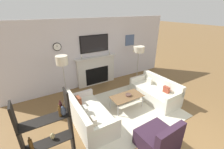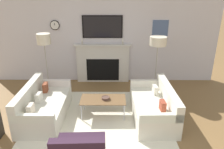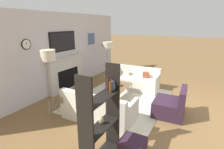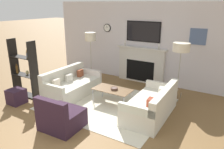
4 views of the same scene
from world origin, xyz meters
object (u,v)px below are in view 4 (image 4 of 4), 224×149
at_px(couch_left, 72,86).
at_px(floor_lamp_left, 90,37).
at_px(decorative_bowl, 114,88).
at_px(floor_lamp_right, 181,48).
at_px(coffee_table, 112,90).
at_px(shelf_unit, 24,69).
at_px(ottoman, 16,96).
at_px(armchair, 61,118).
at_px(couch_right, 152,106).

distance_m(couch_left, floor_lamp_left, 1.83).
height_order(decorative_bowl, floor_lamp_right, floor_lamp_right).
xyz_separation_m(coffee_table, shelf_unit, (-2.45, -0.85, 0.42)).
xyz_separation_m(shelf_unit, ottoman, (0.20, -0.50, -0.61)).
bearing_deg(coffee_table, armchair, -100.29).
height_order(couch_left, decorative_bowl, couch_left).
distance_m(floor_lamp_left, shelf_unit, 2.35).
height_order(couch_right, floor_lamp_left, floor_lamp_left).
distance_m(armchair, coffee_table, 1.69).
bearing_deg(floor_lamp_left, shelf_unit, -112.25).
height_order(couch_left, floor_lamp_left, floor_lamp_left).
xyz_separation_m(couch_right, coffee_table, (-1.18, 0.10, 0.12)).
relative_size(armchair, shelf_unit, 0.51).
height_order(couch_left, ottoman, couch_left).
bearing_deg(couch_right, coffee_table, 175.23).
height_order(armchair, floor_lamp_right, floor_lamp_right).
relative_size(couch_left, floor_lamp_right, 1.08).
height_order(couch_left, armchair, couch_left).
distance_m(coffee_table, floor_lamp_right, 2.16).
bearing_deg(shelf_unit, couch_left, 34.90).
bearing_deg(coffee_table, ottoman, -148.89).
distance_m(couch_left, floor_lamp_right, 3.32).
xyz_separation_m(couch_left, floor_lamp_left, (-0.24, 1.31, 1.26)).
relative_size(couch_right, floor_lamp_left, 1.03).
height_order(coffee_table, ottoman, coffee_table).
bearing_deg(shelf_unit, floor_lamp_left, 67.75).
bearing_deg(ottoman, armchair, -8.71).
height_order(floor_lamp_left, shelf_unit, floor_lamp_left).
bearing_deg(couch_left, armchair, -55.47).
xyz_separation_m(coffee_table, ottoman, (-2.25, -1.36, -0.19)).
bearing_deg(ottoman, decorative_bowl, 30.39).
relative_size(armchair, coffee_table, 0.81).
distance_m(decorative_bowl, floor_lamp_right, 2.10).
relative_size(couch_left, coffee_table, 1.70).
height_order(couch_left, shelf_unit, shelf_unit).
distance_m(couch_left, ottoman, 1.54).
bearing_deg(armchair, coffee_table, 79.71).
relative_size(couch_left, couch_right, 1.01).
relative_size(shelf_unit, ottoman, 4.02).
bearing_deg(armchair, couch_left, 124.53).
distance_m(couch_left, shelf_unit, 1.42).
bearing_deg(couch_left, decorative_bowl, 3.83).
bearing_deg(couch_right, floor_lamp_right, 79.44).
height_order(couch_right, armchair, armchair).
relative_size(coffee_table, decorative_bowl, 5.38).
distance_m(couch_right, decorative_bowl, 1.14).
distance_m(couch_left, armchair, 1.89).
xyz_separation_m(coffee_table, floor_lamp_left, (-1.61, 1.21, 1.14)).
xyz_separation_m(floor_lamp_left, shelf_unit, (-0.84, -2.06, -0.73)).
distance_m(decorative_bowl, ottoman, 2.69).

